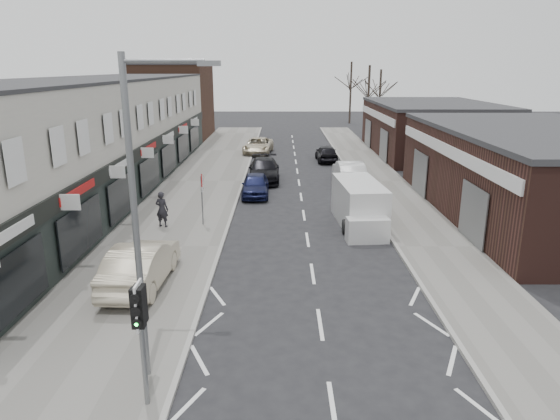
{
  "coord_description": "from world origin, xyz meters",
  "views": [
    {
      "loc": [
        -1.22,
        -12.09,
        7.8
      ],
      "look_at": [
        -1.28,
        5.98,
        2.6
      ],
      "focal_mm": 32.0,
      "sensor_mm": 36.0,
      "label": 1
    }
  ],
  "objects_px": {
    "parked_car_left_c": "(258,146)",
    "warning_sign": "(202,184)",
    "street_lamp": "(141,207)",
    "white_van": "(359,205)",
    "sedan_on_pavement": "(141,264)",
    "parked_car_left_a": "(255,185)",
    "parked_car_right_a": "(349,172)",
    "traffic_light": "(140,316)",
    "parked_car_left_b": "(264,170)",
    "parked_car_right_b": "(326,153)",
    "pedestrian": "(162,209)"
  },
  "relations": [
    {
      "from": "parked_car_left_c",
      "to": "parked_car_right_a",
      "type": "height_order",
      "value": "parked_car_right_a"
    },
    {
      "from": "sedan_on_pavement",
      "to": "parked_car_right_a",
      "type": "bearing_deg",
      "value": -117.86
    },
    {
      "from": "traffic_light",
      "to": "street_lamp",
      "type": "bearing_deg",
      "value": 95.88
    },
    {
      "from": "street_lamp",
      "to": "white_van",
      "type": "bearing_deg",
      "value": 60.97
    },
    {
      "from": "traffic_light",
      "to": "parked_car_left_c",
      "type": "relative_size",
      "value": 0.59
    },
    {
      "from": "street_lamp",
      "to": "pedestrian",
      "type": "relative_size",
      "value": 4.45
    },
    {
      "from": "parked_car_left_c",
      "to": "warning_sign",
      "type": "bearing_deg",
      "value": -89.52
    },
    {
      "from": "sedan_on_pavement",
      "to": "parked_car_right_b",
      "type": "xyz_separation_m",
      "value": [
        8.92,
        25.4,
        -0.22
      ]
    },
    {
      "from": "parked_car_left_a",
      "to": "parked_car_right_a",
      "type": "bearing_deg",
      "value": 26.06
    },
    {
      "from": "warning_sign",
      "to": "pedestrian",
      "type": "relative_size",
      "value": 1.5
    },
    {
      "from": "parked_car_right_a",
      "to": "parked_car_right_b",
      "type": "xyz_separation_m",
      "value": [
        -0.81,
        8.6,
        -0.12
      ]
    },
    {
      "from": "parked_car_left_a",
      "to": "parked_car_right_a",
      "type": "xyz_separation_m",
      "value": [
        6.28,
        3.21,
        0.13
      ]
    },
    {
      "from": "parked_car_left_a",
      "to": "parked_car_right_b",
      "type": "bearing_deg",
      "value": 64.11
    },
    {
      "from": "pedestrian",
      "to": "parked_car_left_b",
      "type": "xyz_separation_m",
      "value": [
        4.67,
        11.03,
        -0.25
      ]
    },
    {
      "from": "warning_sign",
      "to": "sedan_on_pavement",
      "type": "bearing_deg",
      "value": -98.95
    },
    {
      "from": "street_lamp",
      "to": "pedestrian",
      "type": "bearing_deg",
      "value": 101.92
    },
    {
      "from": "sedan_on_pavement",
      "to": "parked_car_left_c",
      "type": "xyz_separation_m",
      "value": [
        2.91,
        29.5,
        -0.2
      ]
    },
    {
      "from": "white_van",
      "to": "parked_car_left_a",
      "type": "xyz_separation_m",
      "value": [
        -5.6,
        6.0,
        -0.34
      ]
    },
    {
      "from": "pedestrian",
      "to": "parked_car_left_b",
      "type": "bearing_deg",
      "value": -98.36
    },
    {
      "from": "warning_sign",
      "to": "parked_car_right_b",
      "type": "bearing_deg",
      "value": 66.75
    },
    {
      "from": "traffic_light",
      "to": "white_van",
      "type": "relative_size",
      "value": 0.54
    },
    {
      "from": "pedestrian",
      "to": "parked_car_left_c",
      "type": "height_order",
      "value": "pedestrian"
    },
    {
      "from": "street_lamp",
      "to": "parked_car_left_c",
      "type": "height_order",
      "value": "street_lamp"
    },
    {
      "from": "street_lamp",
      "to": "parked_car_left_c",
      "type": "distance_m",
      "value": 35.22
    },
    {
      "from": "parked_car_left_a",
      "to": "parked_car_right_a",
      "type": "height_order",
      "value": "parked_car_right_a"
    },
    {
      "from": "warning_sign",
      "to": "traffic_light",
      "type": "bearing_deg",
      "value": -86.9
    },
    {
      "from": "white_van",
      "to": "parked_car_right_b",
      "type": "height_order",
      "value": "white_van"
    },
    {
      "from": "white_van",
      "to": "sedan_on_pavement",
      "type": "height_order",
      "value": "white_van"
    },
    {
      "from": "white_van",
      "to": "pedestrian",
      "type": "bearing_deg",
      "value": 179.56
    },
    {
      "from": "traffic_light",
      "to": "parked_car_left_b",
      "type": "distance_m",
      "value": 24.77
    },
    {
      "from": "traffic_light",
      "to": "pedestrian",
      "type": "distance_m",
      "value": 13.95
    },
    {
      "from": "traffic_light",
      "to": "warning_sign",
      "type": "distance_m",
      "value": 14.04
    },
    {
      "from": "sedan_on_pavement",
      "to": "parked_car_right_b",
      "type": "relative_size",
      "value": 1.18
    },
    {
      "from": "sedan_on_pavement",
      "to": "parked_car_left_b",
      "type": "xyz_separation_m",
      "value": [
        3.84,
        17.93,
        -0.16
      ]
    },
    {
      "from": "traffic_light",
      "to": "parked_car_left_a",
      "type": "bearing_deg",
      "value": 85.66
    },
    {
      "from": "street_lamp",
      "to": "sedan_on_pavement",
      "type": "distance_m",
      "value": 6.85
    },
    {
      "from": "white_van",
      "to": "street_lamp",
      "type": "bearing_deg",
      "value": -123.46
    },
    {
      "from": "street_lamp",
      "to": "parked_car_right_b",
      "type": "distance_m",
      "value": 31.95
    },
    {
      "from": "traffic_light",
      "to": "parked_car_left_a",
      "type": "height_order",
      "value": "traffic_light"
    },
    {
      "from": "parked_car_left_c",
      "to": "white_van",
      "type": "bearing_deg",
      "value": -69.34
    },
    {
      "from": "warning_sign",
      "to": "parked_car_left_b",
      "type": "xyz_separation_m",
      "value": [
        2.69,
        10.62,
        -1.43
      ]
    },
    {
      "from": "pedestrian",
      "to": "parked_car_right_a",
      "type": "height_order",
      "value": "pedestrian"
    },
    {
      "from": "warning_sign",
      "to": "sedan_on_pavement",
      "type": "xyz_separation_m",
      "value": [
        -1.15,
        -7.31,
        -1.28
      ]
    },
    {
      "from": "pedestrian",
      "to": "street_lamp",
      "type": "bearing_deg",
      "value": 116.51
    },
    {
      "from": "white_van",
      "to": "parked_car_left_c",
      "type": "height_order",
      "value": "white_van"
    },
    {
      "from": "parked_car_left_a",
      "to": "white_van",
      "type": "bearing_deg",
      "value": -48.02
    },
    {
      "from": "pedestrian",
      "to": "traffic_light",
      "type": "bearing_deg",
      "value": 115.98
    },
    {
      "from": "street_lamp",
      "to": "pedestrian",
      "type": "distance_m",
      "value": 13.17
    },
    {
      "from": "parked_car_left_b",
      "to": "parked_car_right_b",
      "type": "height_order",
      "value": "parked_car_left_b"
    },
    {
      "from": "white_van",
      "to": "parked_car_right_a",
      "type": "distance_m",
      "value": 9.24
    }
  ]
}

